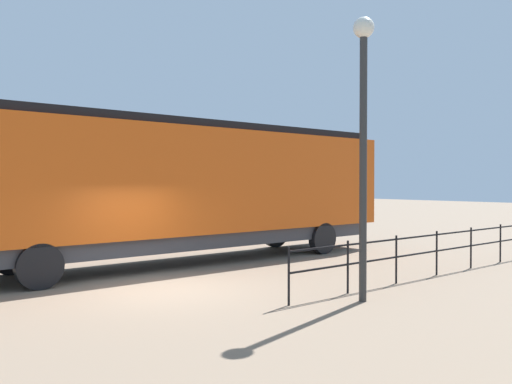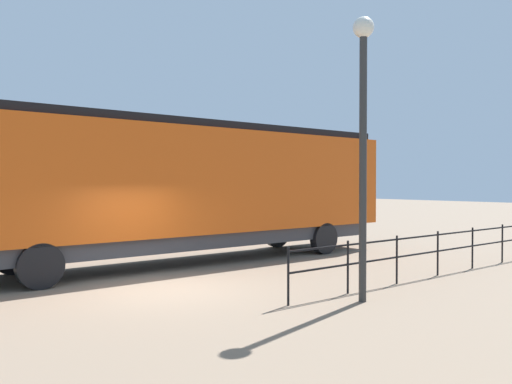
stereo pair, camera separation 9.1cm
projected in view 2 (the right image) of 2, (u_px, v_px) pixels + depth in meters
ground_plane at (162, 290)px, 12.14m from camera, size 120.00×120.00×0.00m
locomotive at (200, 185)px, 16.50m from camera, size 2.84×15.10×4.40m
lamp_post at (363, 115)px, 10.89m from camera, size 0.44×0.44×6.00m
platform_fence at (438, 247)px, 14.03m from camera, size 0.05×11.04×1.20m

